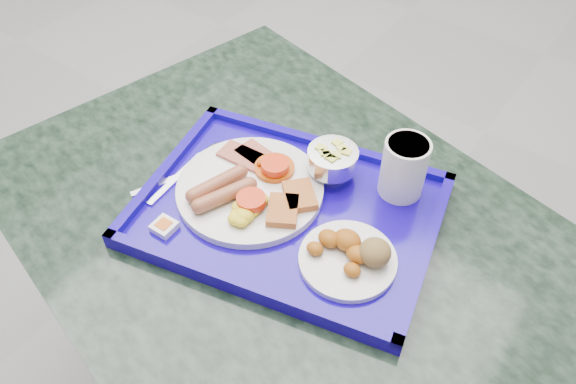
% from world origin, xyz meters
% --- Properties ---
extents(floor, '(6.00, 6.00, 0.00)m').
position_xyz_m(floor, '(0.00, 0.00, 0.00)').
color(floor, gray).
rests_on(floor, ground).
extents(table, '(1.24, 0.97, 0.69)m').
position_xyz_m(table, '(0.71, -0.63, 0.51)').
color(table, gray).
rests_on(table, floor).
extents(tray, '(0.55, 0.46, 0.03)m').
position_xyz_m(tray, '(0.66, -0.60, 0.70)').
color(tray, '#14039A').
rests_on(tray, table).
extents(main_plate, '(0.25, 0.25, 0.04)m').
position_xyz_m(main_plate, '(0.59, -0.61, 0.72)').
color(main_plate, silver).
rests_on(main_plate, tray).
extents(bread_plate, '(0.15, 0.15, 0.05)m').
position_xyz_m(bread_plate, '(0.81, -0.63, 0.72)').
color(bread_plate, silver).
rests_on(bread_plate, tray).
extents(fruit_bowl, '(0.09, 0.09, 0.06)m').
position_xyz_m(fruit_bowl, '(0.68, -0.49, 0.74)').
color(fruit_bowl, silver).
rests_on(fruit_bowl, tray).
extents(juice_cup, '(0.08, 0.08, 0.11)m').
position_xyz_m(juice_cup, '(0.79, -0.45, 0.76)').
color(juice_cup, silver).
rests_on(juice_cup, tray).
extents(spoon, '(0.04, 0.19, 0.01)m').
position_xyz_m(spoon, '(0.47, -0.60, 0.71)').
color(spoon, silver).
rests_on(spoon, tray).
extents(knife, '(0.07, 0.15, 0.00)m').
position_xyz_m(knife, '(0.46, -0.66, 0.71)').
color(knife, silver).
rests_on(knife, tray).
extents(jam_packet, '(0.04, 0.04, 0.01)m').
position_xyz_m(jam_packet, '(0.53, -0.76, 0.71)').
color(jam_packet, white).
rests_on(jam_packet, tray).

